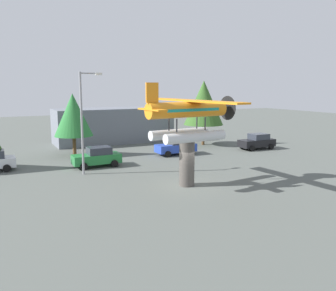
{
  "coord_description": "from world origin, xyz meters",
  "views": [
    {
      "loc": [
        -12.5,
        -21.89,
        7.07
      ],
      "look_at": [
        0.0,
        3.0,
        2.48
      ],
      "focal_mm": 38.56,
      "sensor_mm": 36.0,
      "label": 1
    }
  ],
  "objects_px": {
    "floatplane_monument": "(189,116)",
    "car_far_blue": "(176,146)",
    "tree_east": "(73,115)",
    "display_pedestal": "(187,163)",
    "car_mid_green": "(97,157)",
    "car_distant_black": "(257,141)",
    "storefront_building": "(114,125)",
    "tree_center_back": "(204,103)",
    "streetlight_primary": "(84,116)"
  },
  "relations": [
    {
      "from": "floatplane_monument",
      "to": "car_far_blue",
      "type": "relative_size",
      "value": 2.49
    },
    {
      "from": "car_far_blue",
      "to": "tree_east",
      "type": "distance_m",
      "value": 10.98
    },
    {
      "from": "car_far_blue",
      "to": "tree_east",
      "type": "height_order",
      "value": "tree_east"
    },
    {
      "from": "display_pedestal",
      "to": "car_mid_green",
      "type": "bearing_deg",
      "value": 114.23
    },
    {
      "from": "display_pedestal",
      "to": "car_distant_black",
      "type": "bearing_deg",
      "value": 33.35
    },
    {
      "from": "storefront_building",
      "to": "tree_center_back",
      "type": "xyz_separation_m",
      "value": [
        9.05,
        -6.93,
        2.92
      ]
    },
    {
      "from": "car_distant_black",
      "to": "display_pedestal",
      "type": "bearing_deg",
      "value": 33.35
    },
    {
      "from": "car_mid_green",
      "to": "streetlight_primary",
      "type": "relative_size",
      "value": 0.51
    },
    {
      "from": "car_mid_green",
      "to": "floatplane_monument",
      "type": "bearing_deg",
      "value": 114.94
    },
    {
      "from": "tree_east",
      "to": "tree_center_back",
      "type": "relative_size",
      "value": 0.82
    },
    {
      "from": "car_distant_black",
      "to": "tree_center_back",
      "type": "xyz_separation_m",
      "value": [
        -3.81,
        5.41,
        4.21
      ]
    },
    {
      "from": "floatplane_monument",
      "to": "tree_east",
      "type": "relative_size",
      "value": 1.64
    },
    {
      "from": "car_distant_black",
      "to": "storefront_building",
      "type": "xyz_separation_m",
      "value": [
        -12.87,
        12.35,
        1.29
      ]
    },
    {
      "from": "car_far_blue",
      "to": "storefront_building",
      "type": "distance_m",
      "value": 11.67
    },
    {
      "from": "storefront_building",
      "to": "tree_east",
      "type": "relative_size",
      "value": 2.29
    },
    {
      "from": "display_pedestal",
      "to": "tree_east",
      "type": "bearing_deg",
      "value": 107.7
    },
    {
      "from": "display_pedestal",
      "to": "tree_center_back",
      "type": "height_order",
      "value": "tree_center_back"
    },
    {
      "from": "car_mid_green",
      "to": "car_distant_black",
      "type": "relative_size",
      "value": 1.0
    },
    {
      "from": "car_distant_black",
      "to": "storefront_building",
      "type": "height_order",
      "value": "storefront_building"
    },
    {
      "from": "streetlight_primary",
      "to": "tree_east",
      "type": "relative_size",
      "value": 1.28
    },
    {
      "from": "storefront_building",
      "to": "floatplane_monument",
      "type": "bearing_deg",
      "value": -94.34
    },
    {
      "from": "display_pedestal",
      "to": "storefront_building",
      "type": "distance_m",
      "value": 22.08
    },
    {
      "from": "display_pedestal",
      "to": "storefront_building",
      "type": "bearing_deg",
      "value": 85.32
    },
    {
      "from": "display_pedestal",
      "to": "car_far_blue",
      "type": "bearing_deg",
      "value": 65.65
    },
    {
      "from": "car_far_blue",
      "to": "tree_center_back",
      "type": "distance_m",
      "value": 8.44
    },
    {
      "from": "display_pedestal",
      "to": "car_far_blue",
      "type": "relative_size",
      "value": 0.79
    },
    {
      "from": "tree_east",
      "to": "tree_center_back",
      "type": "xyz_separation_m",
      "value": [
        15.6,
        0.19,
        0.88
      ]
    },
    {
      "from": "floatplane_monument",
      "to": "car_mid_green",
      "type": "height_order",
      "value": "floatplane_monument"
    },
    {
      "from": "car_distant_black",
      "to": "storefront_building",
      "type": "relative_size",
      "value": 0.29
    },
    {
      "from": "floatplane_monument",
      "to": "car_mid_green",
      "type": "relative_size",
      "value": 2.49
    },
    {
      "from": "display_pedestal",
      "to": "car_mid_green",
      "type": "relative_size",
      "value": 0.79
    },
    {
      "from": "display_pedestal",
      "to": "streetlight_primary",
      "type": "relative_size",
      "value": 0.4
    },
    {
      "from": "car_far_blue",
      "to": "display_pedestal",
      "type": "bearing_deg",
      "value": 65.65
    },
    {
      "from": "floatplane_monument",
      "to": "car_mid_green",
      "type": "xyz_separation_m",
      "value": [
        -4.17,
        8.96,
        -4.1
      ]
    },
    {
      "from": "floatplane_monument",
      "to": "storefront_building",
      "type": "height_order",
      "value": "floatplane_monument"
    },
    {
      "from": "floatplane_monument",
      "to": "tree_east",
      "type": "xyz_separation_m",
      "value": [
        -4.88,
        14.87,
        -0.77
      ]
    },
    {
      "from": "storefront_building",
      "to": "car_distant_black",
      "type": "bearing_deg",
      "value": -43.82
    },
    {
      "from": "storefront_building",
      "to": "tree_east",
      "type": "bearing_deg",
      "value": -132.6
    },
    {
      "from": "streetlight_primary",
      "to": "tree_center_back",
      "type": "xyz_separation_m",
      "value": [
        16.47,
        8.34,
        0.36
      ]
    },
    {
      "from": "car_far_blue",
      "to": "storefront_building",
      "type": "xyz_separation_m",
      "value": [
        -3.1,
        11.18,
        1.29
      ]
    },
    {
      "from": "tree_center_back",
      "to": "display_pedestal",
      "type": "bearing_deg",
      "value": -125.77
    },
    {
      "from": "floatplane_monument",
      "to": "tree_center_back",
      "type": "relative_size",
      "value": 1.35
    },
    {
      "from": "display_pedestal",
      "to": "tree_center_back",
      "type": "xyz_separation_m",
      "value": [
        10.85,
        15.07,
        3.44
      ]
    },
    {
      "from": "car_distant_black",
      "to": "tree_east",
      "type": "relative_size",
      "value": 0.66
    },
    {
      "from": "streetlight_primary",
      "to": "tree_east",
      "type": "xyz_separation_m",
      "value": [
        0.87,
        8.15,
        -0.52
      ]
    },
    {
      "from": "floatplane_monument",
      "to": "car_far_blue",
      "type": "xyz_separation_m",
      "value": [
        4.77,
        10.81,
        -4.1
      ]
    },
    {
      "from": "storefront_building",
      "to": "car_mid_green",
      "type": "bearing_deg",
      "value": -114.14
    },
    {
      "from": "streetlight_primary",
      "to": "tree_east",
      "type": "distance_m",
      "value": 8.21
    },
    {
      "from": "display_pedestal",
      "to": "car_far_blue",
      "type": "distance_m",
      "value": 11.9
    },
    {
      "from": "display_pedestal",
      "to": "storefront_building",
      "type": "xyz_separation_m",
      "value": [
        1.8,
        22.0,
        0.52
      ]
    }
  ]
}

